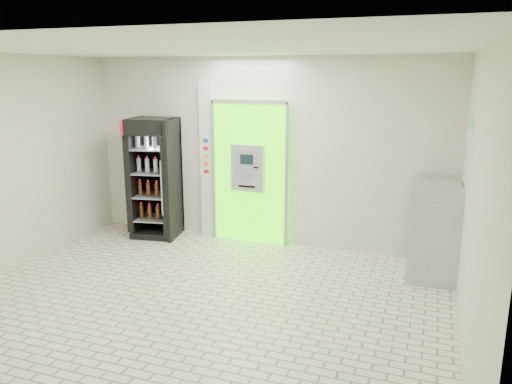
% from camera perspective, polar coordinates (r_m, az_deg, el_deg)
% --- Properties ---
extents(ground, '(6.00, 6.00, 0.00)m').
position_cam_1_polar(ground, '(6.30, -6.79, -12.43)').
color(ground, beige).
rests_on(ground, ground).
extents(room_shell, '(6.00, 6.00, 6.00)m').
position_cam_1_polar(room_shell, '(5.74, -7.29, 4.36)').
color(room_shell, beige).
rests_on(room_shell, ground).
extents(atm_assembly, '(1.30, 0.24, 2.33)m').
position_cam_1_polar(atm_assembly, '(8.11, -0.68, 2.32)').
color(atm_assembly, '#3FF901').
rests_on(atm_assembly, ground).
extents(pillar, '(0.22, 0.11, 2.60)m').
position_cam_1_polar(pillar, '(8.42, -5.58, 3.57)').
color(pillar, silver).
rests_on(pillar, ground).
extents(beverage_cooler, '(0.87, 0.82, 2.01)m').
position_cam_1_polar(beverage_cooler, '(8.63, -11.38, 1.35)').
color(beverage_cooler, black).
rests_on(beverage_cooler, ground).
extents(steel_cabinet, '(0.68, 0.99, 1.29)m').
position_cam_1_polar(steel_cabinet, '(7.25, 19.60, -4.12)').
color(steel_cabinet, '#AAACB2').
rests_on(steel_cabinet, ground).
extents(exit_sign, '(0.02, 0.22, 0.26)m').
position_cam_1_polar(exit_sign, '(6.48, 23.42, 6.90)').
color(exit_sign, white).
rests_on(exit_sign, room_shell).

